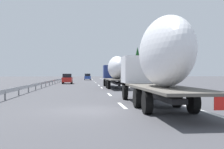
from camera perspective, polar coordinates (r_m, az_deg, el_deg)
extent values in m
plane|color=#424247|center=(54.22, -5.09, -1.78)|extent=(260.00, 260.00, 0.00)
cube|color=white|center=(16.44, 2.08, -6.32)|extent=(3.20, 0.20, 0.01)
cube|color=white|center=(24.92, -0.51, -4.10)|extent=(3.20, 0.20, 0.01)
cube|color=white|center=(36.69, -2.10, -2.72)|extent=(3.20, 0.20, 0.01)
cube|color=white|center=(44.51, -2.69, -2.21)|extent=(3.20, 0.20, 0.01)
cube|color=white|center=(59.56, -3.39, -1.60)|extent=(3.20, 0.20, 0.01)
cube|color=white|center=(57.43, -3.32, -1.67)|extent=(3.20, 0.20, 0.01)
cube|color=white|center=(68.97, -3.67, -1.36)|extent=(3.20, 0.20, 0.01)
cube|color=white|center=(88.46, -4.07, -1.02)|extent=(3.20, 0.20, 0.01)
cube|color=white|center=(82.64, -3.97, -1.10)|extent=(3.20, 0.20, 0.01)
cube|color=white|center=(59.51, 0.18, -1.60)|extent=(110.00, 0.20, 0.01)
cube|color=navy|center=(41.59, -0.02, 0.58)|extent=(2.40, 2.50, 1.90)
cube|color=black|center=(42.69, -0.16, 1.24)|extent=(0.08, 2.12, 0.80)
cube|color=#262628|center=(38.45, 0.43, -1.59)|extent=(11.68, 0.70, 0.24)
cube|color=#59544C|center=(35.28, 0.96, -0.99)|extent=(10.30, 2.50, 0.12)
ellipsoid|color=white|center=(35.11, 0.99, 1.42)|extent=(7.28, 2.20, 2.84)
cube|color=red|center=(30.30, 3.33, -1.64)|extent=(0.04, 0.56, 0.56)
cylinder|color=black|center=(41.52, -1.53, -1.67)|extent=(1.04, 0.30, 1.04)
cylinder|color=black|center=(41.73, 1.49, -1.66)|extent=(1.04, 0.30, 1.04)
cylinder|color=black|center=(36.39, -0.97, -1.93)|extent=(1.04, 0.35, 1.04)
cylinder|color=black|center=(36.62, 2.46, -1.92)|extent=(1.04, 0.35, 1.04)
cylinder|color=black|center=(34.00, -0.66, -2.08)|extent=(1.04, 0.35, 1.04)
cylinder|color=black|center=(34.25, 3.02, -2.07)|extent=(1.04, 0.35, 1.04)
cube|color=silver|center=(20.27, 5.76, 0.99)|extent=(2.40, 2.50, 1.90)
cube|color=black|center=(21.36, 5.18, 2.29)|extent=(0.08, 2.12, 0.80)
cube|color=#262628|center=(17.38, 7.68, -3.76)|extent=(11.05, 0.70, 0.24)
cube|color=#59544C|center=(14.44, 10.40, -2.70)|extent=(9.61, 2.50, 0.12)
ellipsoid|color=white|center=(14.31, 10.58, 4.51)|extent=(6.58, 2.20, 3.49)
cube|color=red|center=(10.26, 21.49, -5.24)|extent=(0.04, 0.56, 0.56)
cylinder|color=black|center=(20.13, 2.68, -3.65)|extent=(1.04, 0.30, 1.04)
cylinder|color=black|center=(20.56, 8.77, -3.57)|extent=(1.04, 0.30, 1.04)
cylinder|color=black|center=(15.40, 5.21, -4.83)|extent=(1.04, 0.35, 1.04)
cylinder|color=black|center=(15.96, 13.03, -4.66)|extent=(1.04, 0.35, 1.04)
cylinder|color=black|center=(13.06, 7.17, -5.73)|extent=(1.04, 0.35, 1.04)
cylinder|color=black|center=(13.71, 16.22, -5.46)|extent=(1.04, 0.35, 1.04)
cube|color=red|center=(52.18, -9.07, -1.05)|extent=(4.34, 1.75, 0.84)
cube|color=black|center=(51.85, -9.10, -0.22)|extent=(2.39, 1.54, 0.68)
cylinder|color=black|center=(53.59, -9.81, -1.47)|extent=(0.64, 0.22, 0.64)
cylinder|color=black|center=(53.49, -8.16, -1.47)|extent=(0.64, 0.22, 0.64)
cylinder|color=black|center=(50.91, -10.04, -1.55)|extent=(0.64, 0.22, 0.64)
cylinder|color=black|center=(50.81, -8.30, -1.56)|extent=(0.64, 0.22, 0.64)
cube|color=#28479E|center=(81.09, -5.01, -0.61)|extent=(4.73, 1.80, 0.84)
cube|color=black|center=(80.73, -5.01, -0.07)|extent=(2.60, 1.58, 0.69)
cylinder|color=black|center=(82.56, -5.58, -0.88)|extent=(0.64, 0.22, 0.64)
cylinder|color=black|center=(82.57, -4.47, -0.88)|extent=(0.64, 0.22, 0.64)
cylinder|color=black|center=(79.63, -5.58, -0.92)|extent=(0.64, 0.22, 0.64)
cylinder|color=black|center=(79.64, -4.43, -0.92)|extent=(0.64, 0.22, 0.64)
cylinder|color=gray|center=(59.82, 1.30, -0.32)|extent=(0.10, 0.10, 2.67)
cube|color=#2D569E|center=(59.83, 1.30, 1.30)|extent=(0.06, 0.90, 0.70)
cylinder|color=#472D19|center=(47.92, 7.46, -0.87)|extent=(0.28, 0.28, 1.96)
cone|color=#286B2D|center=(47.96, 7.46, 2.55)|extent=(3.55, 3.55, 3.77)
cylinder|color=#472D19|center=(103.50, 1.10, -0.40)|extent=(0.34, 0.34, 1.60)
cone|color=#194C1E|center=(103.51, 1.10, 1.29)|extent=(3.39, 3.39, 4.50)
cylinder|color=#472D19|center=(56.35, 5.21, -1.04)|extent=(0.28, 0.28, 1.32)
cone|color=#194C1E|center=(56.38, 5.21, 2.61)|extent=(2.60, 2.60, 5.87)
cube|color=#9EA0A5|center=(57.48, -11.10, -1.08)|extent=(94.00, 0.06, 0.32)
cube|color=slate|center=(21.24, -20.95, -4.06)|extent=(0.10, 0.10, 0.60)
cube|color=slate|center=(25.19, -18.46, -3.39)|extent=(0.10, 0.10, 0.60)
cube|color=slate|center=(29.18, -16.65, -2.90)|extent=(0.10, 0.10, 0.60)
cube|color=slate|center=(33.19, -15.28, -2.52)|extent=(0.10, 0.10, 0.60)
cube|color=slate|center=(37.22, -14.21, -2.23)|extent=(0.10, 0.10, 0.60)
cube|color=slate|center=(41.26, -13.34, -1.99)|extent=(0.10, 0.10, 0.60)
cube|color=slate|center=(45.31, -12.63, -1.80)|extent=(0.10, 0.10, 0.60)
cube|color=slate|center=(49.37, -12.04, -1.63)|extent=(0.10, 0.10, 0.60)
cube|color=slate|center=(53.43, -11.54, -1.49)|extent=(0.10, 0.10, 0.60)
cube|color=slate|center=(57.49, -11.10, -1.38)|extent=(0.10, 0.10, 0.60)
cube|color=slate|center=(61.56, -10.73, -1.27)|extent=(0.10, 0.10, 0.60)
cube|color=slate|center=(65.63, -10.40, -1.18)|extent=(0.10, 0.10, 0.60)
cube|color=slate|center=(69.70, -10.11, -1.10)|extent=(0.10, 0.10, 0.60)
cube|color=slate|center=(73.77, -9.85, -1.03)|extent=(0.10, 0.10, 0.60)
cube|color=slate|center=(77.85, -9.62, -0.97)|extent=(0.10, 0.10, 0.60)
cube|color=slate|center=(81.92, -9.42, -0.91)|extent=(0.10, 0.10, 0.60)
cube|color=slate|center=(86.00, -9.23, -0.86)|extent=(0.10, 0.10, 0.60)
cube|color=slate|center=(90.08, -9.06, -0.81)|extent=(0.10, 0.10, 0.60)
cube|color=slate|center=(94.16, -8.90, -0.77)|extent=(0.10, 0.10, 0.60)
cube|color=slate|center=(98.23, -8.76, -0.73)|extent=(0.10, 0.10, 0.60)
cube|color=slate|center=(102.31, -8.63, -0.69)|extent=(0.10, 0.10, 0.60)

